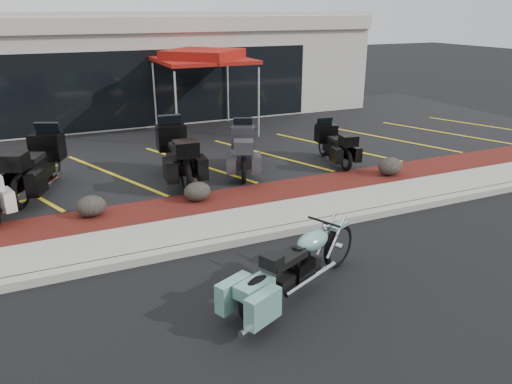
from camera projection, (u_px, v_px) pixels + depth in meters
name	position (u px, v px, depth m)	size (l,w,h in m)	color
ground	(294.00, 257.00, 8.78)	(90.00, 90.00, 0.00)	black
curb	(272.00, 233.00, 9.52)	(24.00, 0.25, 0.15)	gray
sidewalk	(257.00, 220.00, 10.12)	(24.00, 1.20, 0.15)	gray
mulch_bed	(235.00, 200.00, 11.15)	(24.00, 1.20, 0.16)	#3A100D
upper_lot	(170.00, 144.00, 15.76)	(26.00, 9.60, 0.15)	black
dealership_building	(127.00, 63.00, 20.45)	(18.00, 8.16, 4.00)	#AAA499
boulder_left	(91.00, 206.00, 10.03)	(0.60, 0.50, 0.42)	black
boulder_mid	(197.00, 191.00, 10.85)	(0.59, 0.49, 0.42)	black
boulder_right	(390.00, 166.00, 12.53)	(0.64, 0.53, 0.45)	black
hero_cruiser	(338.00, 240.00, 8.25)	(2.92, 0.74, 1.03)	#669F8D
touring_black_front	(51.00, 152.00, 11.95)	(2.51, 0.96, 1.46)	black
touring_black_mid	(171.00, 143.00, 12.77)	(2.51, 0.96, 1.46)	black
touring_grey	(243.00, 141.00, 13.30)	(2.20, 0.84, 1.28)	#2F2F34
touring_black_rear	(324.00, 137.00, 14.03)	(1.95, 0.74, 1.13)	black
traffic_cone	(179.00, 137.00, 15.45)	(0.32, 0.32, 0.43)	#D16406
popup_canopy	(203.00, 58.00, 16.16)	(3.02, 3.02, 2.72)	silver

